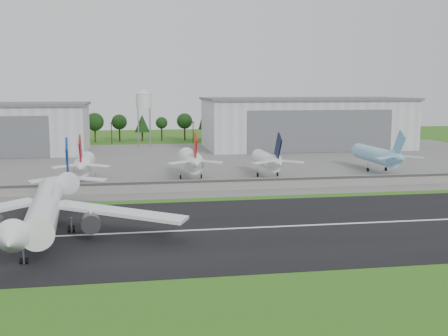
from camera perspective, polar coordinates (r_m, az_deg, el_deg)
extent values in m
plane|color=#366217|center=(111.37, -2.53, -7.66)|extent=(600.00, 600.00, 0.00)
cube|color=black|center=(120.93, -3.13, -6.35)|extent=(320.00, 60.00, 0.10)
cube|color=white|center=(120.92, -3.13, -6.33)|extent=(220.00, 1.00, 0.02)
cube|color=slate|center=(228.71, -6.32, 0.54)|extent=(320.00, 150.00, 0.10)
cube|color=gray|center=(164.36, -4.95, -1.86)|extent=(240.00, 0.50, 3.50)
cube|color=#38383A|center=(163.85, -4.94, -1.45)|extent=(240.00, 0.12, 0.70)
cube|color=silver|center=(285.89, 8.30, 4.44)|extent=(100.00, 45.00, 24.00)
cube|color=#595B60|center=(285.35, 8.35, 6.97)|extent=(102.00, 47.00, 1.20)
cube|color=#595B60|center=(264.63, 9.81, 3.70)|extent=(70.00, 0.30, 19.68)
cylinder|color=#99999E|center=(289.06, -8.68, 4.08)|extent=(0.50, 0.50, 20.00)
cylinder|color=#99999E|center=(295.21, -7.54, 4.19)|extent=(0.50, 0.50, 20.00)
cylinder|color=silver|center=(291.48, -8.16, 6.78)|extent=(8.00, 8.00, 7.00)
cone|color=silver|center=(291.41, -8.18, 7.71)|extent=(8.40, 8.40, 2.40)
cylinder|color=white|center=(120.00, -17.70, -3.84)|extent=(9.13, 44.31, 5.80)
cone|color=white|center=(96.39, -20.84, -6.91)|extent=(6.24, 6.42, 5.80)
cone|color=white|center=(145.33, -15.52, -1.21)|extent=(6.18, 9.39, 5.51)
cube|color=navy|center=(144.10, -15.63, 0.84)|extent=(1.22, 9.55, 11.13)
cube|color=white|center=(115.92, -10.61, -4.41)|extent=(27.84, 16.26, 2.65)
cylinder|color=#333338|center=(115.47, -13.38, -5.35)|extent=(4.21, 5.77, 3.80)
cube|color=white|center=(143.98, -13.60, -1.06)|extent=(9.50, 5.23, 0.98)
cube|color=white|center=(145.76, -17.49, -1.10)|extent=(9.54, 6.38, 0.98)
cube|color=#99999E|center=(117.21, -18.01, -6.39)|extent=(12.25, 30.67, 3.20)
cylinder|color=black|center=(125.05, -19.32, -5.95)|extent=(0.51, 1.53, 1.50)
cylinder|color=white|center=(188.46, -13.96, 0.44)|extent=(5.42, 24.00, 5.42)
cone|color=white|center=(173.01, -14.33, 0.08)|extent=(5.15, 7.00, 5.15)
cube|color=#A90D1D|center=(172.91, -14.38, 1.68)|extent=(0.45, 8.59, 10.02)
cylinder|color=#99999E|center=(187.38, -15.02, -0.95)|extent=(0.32, 0.32, 3.00)
cylinder|color=#99999E|center=(186.85, -12.89, -0.90)|extent=(0.32, 0.32, 3.00)
cylinder|color=black|center=(187.49, -15.02, -1.16)|extent=(0.40, 1.40, 1.40)
cylinder|color=white|center=(188.98, -3.46, 0.81)|extent=(6.18, 24.00, 6.18)
cone|color=white|center=(173.58, -2.90, 0.48)|extent=(5.87, 7.00, 5.87)
cube|color=#B51A0D|center=(173.49, -2.93, 2.07)|extent=(0.45, 8.59, 10.02)
cylinder|color=#99999E|center=(187.31, -4.44, -0.69)|extent=(0.32, 0.32, 3.00)
cylinder|color=#99999E|center=(188.07, -2.32, -0.64)|extent=(0.32, 0.32, 3.00)
cylinder|color=black|center=(187.42, -4.44, -0.90)|extent=(0.40, 1.40, 1.40)
cylinder|color=white|center=(193.67, 4.32, 0.82)|extent=(5.10, 24.00, 5.10)
cone|color=white|center=(178.68, 5.52, 0.50)|extent=(4.84, 7.00, 4.84)
cube|color=black|center=(178.58, 5.50, 2.05)|extent=(0.45, 8.59, 10.02)
cylinder|color=#99999E|center=(191.50, 3.43, -0.48)|extent=(0.32, 0.32, 3.00)
cylinder|color=#99999E|center=(193.20, 5.45, -0.43)|extent=(0.32, 0.32, 3.00)
cylinder|color=black|center=(191.60, 3.43, -0.69)|extent=(0.40, 1.40, 1.40)
cylinder|color=#85C4E7|center=(212.36, 15.09, 1.29)|extent=(5.73, 30.00, 5.73)
cone|color=#85C4E7|center=(195.74, 17.36, 0.93)|extent=(5.44, 7.00, 5.44)
cube|color=#66A6D1|center=(195.66, 17.36, 2.34)|extent=(0.45, 8.59, 10.02)
cylinder|color=#99999E|center=(209.67, 14.41, 0.03)|extent=(0.32, 0.32, 3.00)
cylinder|color=#99999E|center=(212.62, 16.13, 0.08)|extent=(0.32, 0.32, 3.00)
cylinder|color=black|center=(209.77, 14.40, -0.16)|extent=(0.40, 1.40, 1.40)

